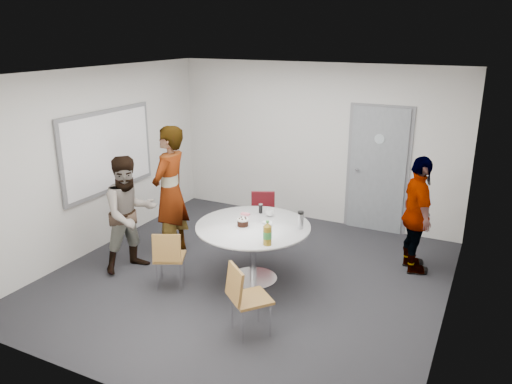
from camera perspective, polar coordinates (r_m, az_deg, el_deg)
The scene contains 15 objects.
floor at distance 6.85m, azimuth -0.98°, elevation -9.73°, with size 5.00×5.00×0.00m, color black.
ceiling at distance 6.08m, azimuth -1.12°, elevation 13.40°, with size 5.00×5.00×0.00m, color silver.
wall_back at distance 8.56m, azimuth 6.73°, elevation 5.49°, with size 5.00×5.00×0.00m, color silver.
wall_left at distance 7.77m, azimuth -17.66°, elevation 3.47°, with size 5.00×5.00×0.00m, color silver.
wall_right at distance 5.69m, azimuth 21.93°, elevation -2.21°, with size 5.00×5.00×0.00m, color silver.
wall_front at distance 4.42m, azimuth -16.29°, elevation -7.39°, with size 5.00×5.00×0.00m, color silver.
door at distance 8.33m, azimuth 13.74°, elevation 2.44°, with size 1.02×0.17×2.12m.
whiteboard at distance 7.86m, azimuth -16.52°, elevation 4.49°, with size 0.04×1.90×1.25m.
table at distance 6.50m, azimuth -0.18°, elevation -4.75°, with size 1.50×1.50×1.08m.
chair_near_left at distance 6.49m, azimuth -9.97°, elevation -7.05°, with size 0.50×0.52×0.78m.
chair_near_right at distance 5.45m, azimuth -1.40°, elevation -11.54°, with size 0.57×0.58×0.83m.
chair_far at distance 7.76m, azimuth 0.79°, elevation -2.36°, with size 0.51×0.53×0.80m.
person_main at distance 7.30m, azimuth -9.78°, elevation 0.01°, with size 0.70×0.46×1.93m, color #A5C6EA.
person_left at distance 6.99m, azimuth -14.21°, elevation -2.46°, with size 0.79×0.61×1.62m, color white.
person_right at distance 7.06m, azimuth 17.95°, elevation -2.55°, with size 0.96×0.40×1.63m, color black.
Camera 1 is at (2.80, -5.37, 3.19)m, focal length 35.00 mm.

